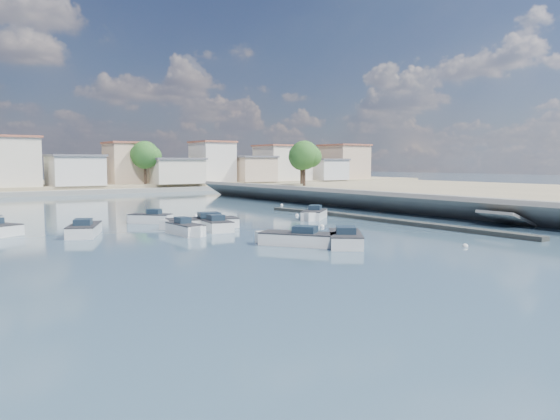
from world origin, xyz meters
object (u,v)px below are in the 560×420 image
(motorboat_f, at_px, (148,219))
(motorboat_h, at_px, (345,239))
(motorboat_d, at_px, (314,215))
(motorboat_b, at_px, (213,225))
(motorboat_g, at_px, (186,230))
(motorboat_c, at_px, (199,224))
(motorboat_a, at_px, (294,239))
(motorboat_e, at_px, (85,230))

(motorboat_f, bearing_deg, motorboat_h, -73.03)
(motorboat_d, relative_size, motorboat_h, 0.85)
(motorboat_b, height_order, motorboat_g, same)
(motorboat_c, height_order, motorboat_f, same)
(motorboat_g, bearing_deg, motorboat_c, 51.15)
(motorboat_c, xyz_separation_m, motorboat_d, (12.29, 0.34, -0.00))
(motorboat_b, bearing_deg, motorboat_f, 108.55)
(motorboat_c, bearing_deg, motorboat_h, -74.02)
(motorboat_a, bearing_deg, motorboat_b, 93.29)
(motorboat_c, bearing_deg, motorboat_e, 173.61)
(motorboat_e, bearing_deg, motorboat_b, -15.64)
(motorboat_b, height_order, motorboat_f, same)
(motorboat_b, distance_m, motorboat_f, 7.90)
(motorboat_b, bearing_deg, motorboat_c, 106.01)
(motorboat_d, distance_m, motorboat_e, 21.18)
(motorboat_a, bearing_deg, motorboat_e, 127.70)
(motorboat_d, relative_size, motorboat_f, 1.20)
(motorboat_c, xyz_separation_m, motorboat_f, (-2.05, 5.87, -0.00))
(motorboat_c, relative_size, motorboat_g, 1.49)
(motorboat_g, bearing_deg, motorboat_a, -66.90)
(motorboat_a, relative_size, motorboat_h, 0.98)
(motorboat_g, bearing_deg, motorboat_b, 27.85)
(motorboat_a, distance_m, motorboat_b, 10.24)
(motorboat_b, relative_size, motorboat_d, 1.15)
(motorboat_h, bearing_deg, motorboat_a, 147.88)
(motorboat_h, bearing_deg, motorboat_g, 122.12)
(motorboat_b, distance_m, motorboat_c, 1.68)
(motorboat_f, bearing_deg, motorboat_g, -93.57)
(motorboat_a, distance_m, motorboat_f, 17.98)
(motorboat_c, distance_m, motorboat_f, 6.22)
(motorboat_a, xyz_separation_m, motorboat_d, (11.24, 12.18, -0.00))
(motorboat_b, bearing_deg, motorboat_e, 164.36)
(motorboat_f, relative_size, motorboat_g, 0.85)
(motorboat_c, distance_m, motorboat_d, 12.30)
(motorboat_c, height_order, motorboat_e, same)
(motorboat_d, height_order, motorboat_g, same)
(motorboat_b, relative_size, motorboat_h, 0.98)
(motorboat_c, distance_m, motorboat_e, 8.93)
(motorboat_a, bearing_deg, motorboat_g, 113.10)
(motorboat_a, xyz_separation_m, motorboat_e, (-9.92, 12.84, -0.00))
(motorboat_e, xyz_separation_m, motorboat_f, (6.82, 4.87, -0.00))
(motorboat_a, xyz_separation_m, motorboat_c, (-1.05, 11.85, 0.00))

